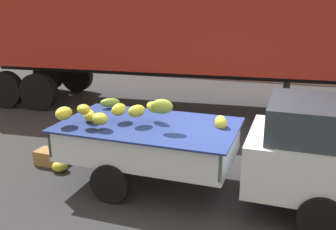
{
  "coord_description": "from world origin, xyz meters",
  "views": [
    {
      "loc": [
        1.06,
        -5.87,
        3.09
      ],
      "look_at": [
        -0.81,
        0.28,
        1.13
      ],
      "focal_mm": 40.83,
      "sensor_mm": 36.0,
      "label": 1
    }
  ],
  "objects_px": {
    "semi_trailer": "(168,20)",
    "produce_crate": "(50,157)",
    "pickup_truck": "(275,151)",
    "fallen_banana_bunch_near_tailgate": "(60,166)"
  },
  "relations": [
    {
      "from": "pickup_truck",
      "to": "semi_trailer",
      "type": "xyz_separation_m",
      "value": [
        -3.22,
        4.91,
        1.66
      ]
    },
    {
      "from": "fallen_banana_bunch_near_tailgate",
      "to": "semi_trailer",
      "type": "bearing_deg",
      "value": 82.97
    },
    {
      "from": "pickup_truck",
      "to": "semi_trailer",
      "type": "relative_size",
      "value": 0.44
    },
    {
      "from": "semi_trailer",
      "to": "fallen_banana_bunch_near_tailgate",
      "type": "relative_size",
      "value": 40.73
    },
    {
      "from": "semi_trailer",
      "to": "fallen_banana_bunch_near_tailgate",
      "type": "xyz_separation_m",
      "value": [
        -0.6,
        -4.9,
        -2.44
      ]
    },
    {
      "from": "fallen_banana_bunch_near_tailgate",
      "to": "produce_crate",
      "type": "bearing_deg",
      "value": 146.42
    },
    {
      "from": "pickup_truck",
      "to": "fallen_banana_bunch_near_tailgate",
      "type": "bearing_deg",
      "value": -178.18
    },
    {
      "from": "pickup_truck",
      "to": "fallen_banana_bunch_near_tailgate",
      "type": "height_order",
      "value": "pickup_truck"
    },
    {
      "from": "semi_trailer",
      "to": "produce_crate",
      "type": "xyz_separation_m",
      "value": [
        -0.97,
        -4.66,
        -2.4
      ]
    },
    {
      "from": "fallen_banana_bunch_near_tailgate",
      "to": "produce_crate",
      "type": "xyz_separation_m",
      "value": [
        -0.37,
        0.24,
        0.04
      ]
    }
  ]
}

